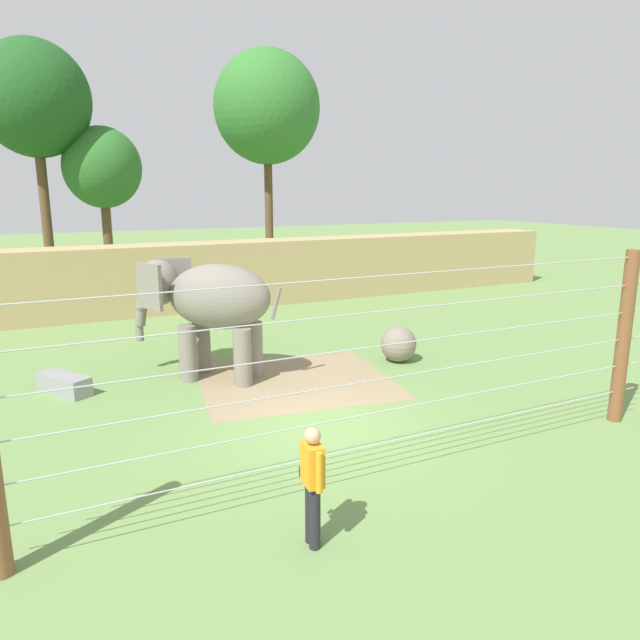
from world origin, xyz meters
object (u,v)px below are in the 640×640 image
object	(u,v)px
elephant	(208,301)
zookeeper	(313,481)
enrichment_ball	(398,344)
feed_trough	(64,384)

from	to	relation	value
elephant	zookeeper	size ratio (longest dim) A/B	2.04
zookeeper	enrichment_ball	bearing A→B (deg)	48.90
elephant	enrichment_ball	xyz separation A→B (m)	(5.01, -0.93, -1.46)
zookeeper	feed_trough	size ratio (longest dim) A/B	1.15
enrichment_ball	elephant	bearing A→B (deg)	169.45
elephant	feed_trough	world-z (taller)	elephant
enrichment_ball	zookeeper	distance (m)	8.77
feed_trough	zookeeper	bearing A→B (deg)	-71.53
enrichment_ball	feed_trough	world-z (taller)	enrichment_ball
enrichment_ball	zookeeper	size ratio (longest dim) A/B	0.59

